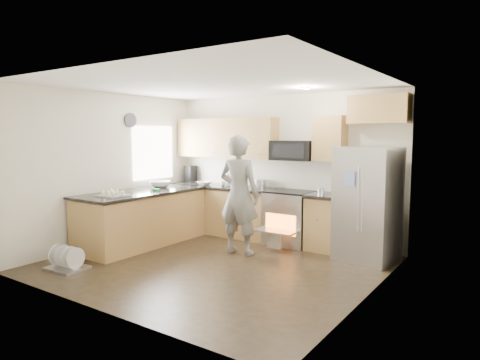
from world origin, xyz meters
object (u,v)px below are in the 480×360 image
Objects in this scene: person at (239,195)px; dish_rack at (67,263)px; refrigerator at (367,204)px; stove_range at (290,205)px.

dish_rack is at bearing 48.96° from person.
refrigerator is at bearing 39.80° from dish_rack.
dish_rack is (-1.93, -3.03, -0.59)m from stove_range.
dish_rack is at bearing -130.64° from refrigerator.
stove_range is 1.45m from refrigerator.
refrigerator is 0.91× the size of person.
stove_range is 1.09m from person.
stove_range is at bearing -115.57° from person.
person is at bearing -148.08° from refrigerator.
refrigerator reaches higher than dish_rack.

